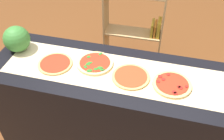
% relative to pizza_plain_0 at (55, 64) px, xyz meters
% --- Properties ---
extents(ground_plane, '(12.00, 12.00, 0.00)m').
position_rel_pizza_plain_0_xyz_m(ground_plane, '(0.49, 0.03, -0.94)').
color(ground_plane, brown).
extents(counter, '(2.11, 0.71, 0.93)m').
position_rel_pizza_plain_0_xyz_m(counter, '(0.49, 0.03, -0.47)').
color(counter, black).
rests_on(counter, ground_plane).
extents(parchment_paper, '(1.83, 0.45, 0.00)m').
position_rel_pizza_plain_0_xyz_m(parchment_paper, '(0.49, 0.03, -0.01)').
color(parchment_paper, beige).
rests_on(parchment_paper, counter).
extents(pizza_plain_0, '(0.29, 0.29, 0.02)m').
position_rel_pizza_plain_0_xyz_m(pizza_plain_0, '(0.00, 0.00, 0.00)').
color(pizza_plain_0, tan).
rests_on(pizza_plain_0, parchment_paper).
extents(pizza_spinach_1, '(0.31, 0.31, 0.03)m').
position_rel_pizza_plain_0_xyz_m(pizza_spinach_1, '(0.33, 0.08, 0.00)').
color(pizza_spinach_1, '#E5C17F').
rests_on(pizza_spinach_1, parchment_paper).
extents(pizza_plain_2, '(0.31, 0.31, 0.02)m').
position_rel_pizza_plain_0_xyz_m(pizza_plain_2, '(0.66, -0.00, 0.00)').
color(pizza_plain_2, tan).
rests_on(pizza_plain_2, parchment_paper).
extents(pizza_pepperoni_3, '(0.30, 0.30, 0.03)m').
position_rel_pizza_plain_0_xyz_m(pizza_pepperoni_3, '(0.99, -0.01, 0.00)').
color(pizza_pepperoni_3, '#DBB26B').
rests_on(pizza_pepperoni_3, parchment_paper).
extents(watermelon, '(0.24, 0.24, 0.24)m').
position_rel_pizza_plain_0_xyz_m(watermelon, '(-0.40, 0.12, 0.11)').
color(watermelon, '#387A33').
rests_on(watermelon, counter).
extents(bookshelf, '(0.74, 0.27, 1.62)m').
position_rel_pizza_plain_0_xyz_m(bookshelf, '(0.54, 1.24, -0.16)').
color(bookshelf, tan).
rests_on(bookshelf, ground_plane).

